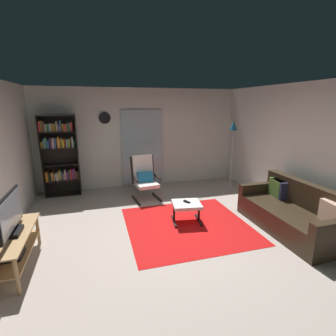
% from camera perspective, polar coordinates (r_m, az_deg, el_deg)
% --- Properties ---
extents(ground_plane, '(7.02, 7.02, 0.00)m').
position_cam_1_polar(ground_plane, '(4.56, 0.86, -14.46)').
color(ground_plane, '#B5A69B').
extents(wall_back, '(5.60, 0.06, 2.60)m').
position_cam_1_polar(wall_back, '(6.88, -6.19, 6.71)').
color(wall_back, silver).
rests_on(wall_back, ground).
extents(wall_right, '(0.06, 6.00, 2.60)m').
position_cam_1_polar(wall_right, '(5.52, 28.89, 3.17)').
color(wall_right, silver).
rests_on(wall_right, ground).
extents(glass_door_panel, '(1.10, 0.01, 2.00)m').
position_cam_1_polar(glass_door_panel, '(6.86, -5.79, 4.59)').
color(glass_door_panel, silver).
extents(area_rug, '(2.20, 2.14, 0.01)m').
position_cam_1_polar(area_rug, '(4.84, 4.37, -12.65)').
color(area_rug, red).
rests_on(area_rug, ground).
extents(tv_stand, '(0.42, 1.31, 0.50)m').
position_cam_1_polar(tv_stand, '(4.13, -31.28, -14.75)').
color(tv_stand, tan).
rests_on(tv_stand, ground).
extents(television, '(0.20, 0.88, 0.56)m').
position_cam_1_polar(television, '(3.97, -31.98, -9.08)').
color(television, black).
rests_on(television, tv_stand).
extents(bookshelf_near_tv, '(0.82, 0.30, 1.95)m').
position_cam_1_polar(bookshelf_near_tv, '(6.59, -23.23, 3.18)').
color(bookshelf_near_tv, black).
rests_on(bookshelf_near_tv, ground).
extents(leather_sofa, '(0.86, 1.94, 0.84)m').
position_cam_1_polar(leather_sofa, '(5.06, 26.12, -9.13)').
color(leather_sofa, '#322719').
rests_on(leather_sofa, ground).
extents(lounge_armchair, '(0.64, 0.71, 1.02)m').
position_cam_1_polar(lounge_armchair, '(5.96, -5.29, -1.94)').
color(lounge_armchair, black).
rests_on(lounge_armchair, ground).
extents(ottoman, '(0.59, 0.55, 0.39)m').
position_cam_1_polar(ottoman, '(4.83, 4.22, -8.59)').
color(ottoman, white).
rests_on(ottoman, ground).
extents(tv_remote, '(0.09, 0.15, 0.02)m').
position_cam_1_polar(tv_remote, '(4.86, 4.22, -7.49)').
color(tv_remote, black).
rests_on(tv_remote, ottoman).
extents(cell_phone, '(0.13, 0.16, 0.01)m').
position_cam_1_polar(cell_phone, '(4.83, 4.28, -7.66)').
color(cell_phone, black).
rests_on(cell_phone, ottoman).
extents(floor_lamp_by_shelf, '(0.22, 0.22, 1.78)m').
position_cam_1_polar(floor_lamp_by_shelf, '(6.65, 14.45, 7.27)').
color(floor_lamp_by_shelf, '#A5A5AD').
rests_on(floor_lamp_by_shelf, ground).
extents(wall_clock, '(0.29, 0.03, 0.29)m').
position_cam_1_polar(wall_clock, '(6.66, -14.07, 10.88)').
color(wall_clock, silver).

